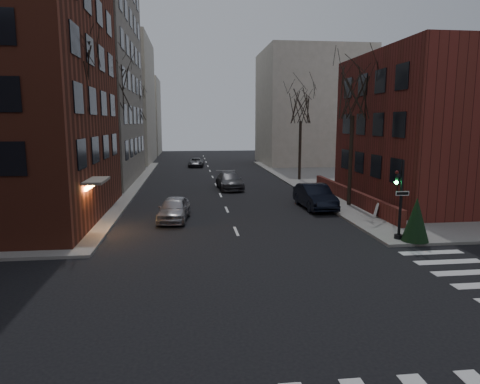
# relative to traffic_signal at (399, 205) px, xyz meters

# --- Properties ---
(ground) EXTENTS (160.00, 160.00, 0.00)m
(ground) POSITION_rel_traffic_signal_xyz_m (-7.94, -8.99, -1.91)
(ground) COLOR black
(ground) RESTS_ON ground
(building_left_tan) EXTENTS (18.00, 18.00, 28.00)m
(building_left_tan) POSITION_rel_traffic_signal_xyz_m (-24.94, 25.01, 12.09)
(building_left_tan) COLOR gray
(building_left_tan) RESTS_ON ground
(building_right_brick) EXTENTS (12.00, 14.00, 11.00)m
(building_right_brick) POSITION_rel_traffic_signal_xyz_m (8.56, 10.01, 3.59)
(building_right_brick) COLOR maroon
(building_right_brick) RESTS_ON ground
(low_wall_right) EXTENTS (0.35, 16.00, 1.00)m
(low_wall_right) POSITION_rel_traffic_signal_xyz_m (1.36, 10.01, -1.26)
(low_wall_right) COLOR maroon
(low_wall_right) RESTS_ON sidewalk_far_right
(building_distant_la) EXTENTS (14.00, 16.00, 18.00)m
(building_distant_la) POSITION_rel_traffic_signal_xyz_m (-22.94, 46.01, 7.09)
(building_distant_la) COLOR beige
(building_distant_la) RESTS_ON ground
(building_distant_ra) EXTENTS (14.00, 14.00, 16.00)m
(building_distant_ra) POSITION_rel_traffic_signal_xyz_m (7.06, 41.01, 6.09)
(building_distant_ra) COLOR beige
(building_distant_ra) RESTS_ON ground
(building_distant_lb) EXTENTS (10.00, 12.00, 14.00)m
(building_distant_lb) POSITION_rel_traffic_signal_xyz_m (-20.94, 63.01, 5.09)
(building_distant_lb) COLOR beige
(building_distant_lb) RESTS_ON ground
(traffic_signal) EXTENTS (0.76, 0.44, 4.00)m
(traffic_signal) POSITION_rel_traffic_signal_xyz_m (0.00, 0.00, 0.00)
(traffic_signal) COLOR black
(traffic_signal) RESTS_ON sidewalk_far_right
(tree_left_a) EXTENTS (4.18, 4.18, 10.26)m
(tree_left_a) POSITION_rel_traffic_signal_xyz_m (-16.74, 5.01, 6.56)
(tree_left_a) COLOR #2D231C
(tree_left_a) RESTS_ON sidewalk_far_left
(tree_left_b) EXTENTS (4.40, 4.40, 10.80)m
(tree_left_b) POSITION_rel_traffic_signal_xyz_m (-16.74, 17.01, 7.00)
(tree_left_b) COLOR #2D231C
(tree_left_b) RESTS_ON sidewalk_far_left
(tree_left_c) EXTENTS (3.96, 3.96, 9.72)m
(tree_left_c) POSITION_rel_traffic_signal_xyz_m (-16.74, 31.01, 6.12)
(tree_left_c) COLOR #2D231C
(tree_left_c) RESTS_ON sidewalk_far_left
(tree_right_a) EXTENTS (3.96, 3.96, 9.72)m
(tree_right_a) POSITION_rel_traffic_signal_xyz_m (0.86, 9.01, 6.12)
(tree_right_a) COLOR #2D231C
(tree_right_a) RESTS_ON sidewalk_far_right
(tree_right_b) EXTENTS (3.74, 3.74, 9.18)m
(tree_right_b) POSITION_rel_traffic_signal_xyz_m (0.86, 23.01, 5.68)
(tree_right_b) COLOR #2D231C
(tree_right_b) RESTS_ON sidewalk_far_right
(streetlamp_near) EXTENTS (0.36, 0.36, 6.28)m
(streetlamp_near) POSITION_rel_traffic_signal_xyz_m (-16.14, 13.01, 2.33)
(streetlamp_near) COLOR black
(streetlamp_near) RESTS_ON sidewalk_far_left
(streetlamp_far) EXTENTS (0.36, 0.36, 6.28)m
(streetlamp_far) POSITION_rel_traffic_signal_xyz_m (-16.14, 33.01, 2.33)
(streetlamp_far) COLOR black
(streetlamp_far) RESTS_ON sidewalk_far_left
(parked_sedan) EXTENTS (1.97, 5.21, 1.70)m
(parked_sedan) POSITION_rel_traffic_signal_xyz_m (-1.74, 8.75, -1.06)
(parked_sedan) COLOR black
(parked_sedan) RESTS_ON ground
(car_lane_silver) EXTENTS (2.20, 4.44, 1.46)m
(car_lane_silver) POSITION_rel_traffic_signal_xyz_m (-11.45, 6.12, -1.18)
(car_lane_silver) COLOR #A5A5AA
(car_lane_silver) RESTS_ON ground
(car_lane_gray) EXTENTS (2.40, 5.27, 1.50)m
(car_lane_gray) POSITION_rel_traffic_signal_xyz_m (-6.87, 18.30, -1.16)
(car_lane_gray) COLOR #3F4044
(car_lane_gray) RESTS_ON ground
(car_lane_far) EXTENTS (2.29, 4.44, 1.20)m
(car_lane_far) POSITION_rel_traffic_signal_xyz_m (-9.57, 38.23, -1.31)
(car_lane_far) COLOR #444449
(car_lane_far) RESTS_ON ground
(sandwich_board) EXTENTS (0.50, 0.63, 0.90)m
(sandwich_board) POSITION_rel_traffic_signal_xyz_m (1.27, 4.98, -1.31)
(sandwich_board) COLOR white
(sandwich_board) RESTS_ON sidewalk_far_right
(evergreen_shrub) EXTENTS (1.34, 1.34, 2.20)m
(evergreen_shrub) POSITION_rel_traffic_signal_xyz_m (0.66, -0.49, -0.66)
(evergreen_shrub) COLOR black
(evergreen_shrub) RESTS_ON sidewalk_far_right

